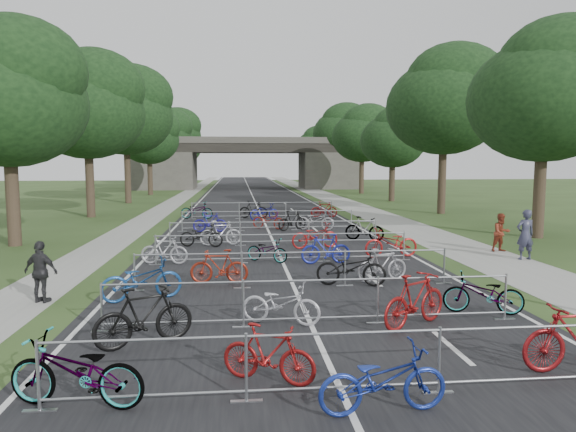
% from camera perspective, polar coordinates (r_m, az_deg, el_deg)
% --- Properties ---
extents(ground, '(200.00, 200.00, 0.00)m').
position_cam_1_polar(ground, '(8.61, 6.25, -19.44)').
color(ground, '#2C421C').
rests_on(ground, ground).
extents(road, '(11.00, 140.00, 0.01)m').
position_cam_1_polar(road, '(57.75, -4.01, 2.32)').
color(road, black).
rests_on(road, ground).
extents(sidewalk_right, '(3.00, 140.00, 0.01)m').
position_cam_1_polar(sidewalk_right, '(58.52, 3.85, 2.37)').
color(sidewalk_right, gray).
rests_on(sidewalk_right, ground).
extents(sidewalk_left, '(2.00, 140.00, 0.01)m').
position_cam_1_polar(sidewalk_left, '(58.02, -11.44, 2.24)').
color(sidewalk_left, gray).
rests_on(sidewalk_left, ground).
extents(lane_markings, '(0.12, 140.00, 0.00)m').
position_cam_1_polar(lane_markings, '(57.75, -4.01, 2.32)').
color(lane_markings, silver).
rests_on(lane_markings, ground).
extents(overpass_bridge, '(31.00, 8.00, 7.05)m').
position_cam_1_polar(overpass_bridge, '(72.62, -4.37, 5.86)').
color(overpass_bridge, '#46433E').
rests_on(overpass_bridge, ground).
extents(tree_left_0, '(6.72, 6.72, 10.25)m').
position_cam_1_polar(tree_left_0, '(25.63, -28.61, 11.54)').
color(tree_left_0, '#33261C').
rests_on(tree_left_0, ground).
extents(tree_right_0, '(7.17, 7.17, 10.93)m').
position_cam_1_polar(tree_right_0, '(27.96, 26.87, 11.99)').
color(tree_right_0, '#33261C').
rests_on(tree_right_0, ground).
extents(tree_left_1, '(7.56, 7.56, 11.53)m').
position_cam_1_polar(tree_left_1, '(37.02, -21.31, 11.19)').
color(tree_left_1, '#33261C').
rests_on(tree_left_1, ground).
extents(tree_right_1, '(8.18, 8.18, 12.47)m').
position_cam_1_polar(tree_right_1, '(38.70, 17.18, 11.97)').
color(tree_right_1, '#33261C').
rests_on(tree_right_1, ground).
extents(tree_left_2, '(8.40, 8.40, 12.81)m').
position_cam_1_polar(tree_left_2, '(48.72, -17.50, 10.93)').
color(tree_left_2, '#33261C').
rests_on(tree_left_2, ground).
extents(tree_right_2, '(6.16, 6.16, 9.39)m').
position_cam_1_polar(tree_right_2, '(49.82, 11.71, 8.47)').
color(tree_right_2, '#33261C').
rests_on(tree_right_2, ground).
extents(tree_left_3, '(6.72, 6.72, 10.25)m').
position_cam_1_polar(tree_left_3, '(60.39, -15.10, 8.45)').
color(tree_left_3, '#33261C').
rests_on(tree_left_3, ground).
extents(tree_right_3, '(7.17, 7.17, 10.93)m').
position_cam_1_polar(tree_right_3, '(61.42, 8.36, 8.95)').
color(tree_right_3, '#33261C').
rests_on(tree_right_3, ground).
extents(tree_left_4, '(7.56, 7.56, 11.53)m').
position_cam_1_polar(tree_left_4, '(72.28, -13.55, 8.70)').
color(tree_left_4, '#33261C').
rests_on(tree_left_4, ground).
extents(tree_right_4, '(8.18, 8.18, 12.47)m').
position_cam_1_polar(tree_right_4, '(73.16, 6.07, 9.26)').
color(tree_right_4, '#33261C').
rests_on(tree_right_4, ground).
extents(tree_left_5, '(8.40, 8.40, 12.81)m').
position_cam_1_polar(tree_left_5, '(84.22, -12.44, 8.87)').
color(tree_left_5, '#33261C').
rests_on(tree_left_5, ground).
extents(tree_right_5, '(6.16, 6.16, 9.39)m').
position_cam_1_polar(tree_right_5, '(84.85, 4.40, 7.50)').
color(tree_right_5, '#33261C').
rests_on(tree_right_5, ground).
extents(tree_left_6, '(6.72, 6.72, 10.25)m').
position_cam_1_polar(tree_left_6, '(96.07, -11.57, 7.55)').
color(tree_left_6, '#33261C').
rests_on(tree_left_6, ground).
extents(tree_right_6, '(7.17, 7.17, 10.93)m').
position_cam_1_polar(tree_right_6, '(96.72, 3.16, 7.90)').
color(tree_right_6, '#33261C').
rests_on(tree_right_6, ground).
extents(barrier_row_0, '(9.70, 0.08, 1.10)m').
position_cam_1_polar(barrier_row_0, '(8.39, 6.29, -16.08)').
color(barrier_row_0, '#9B9EA3').
rests_on(barrier_row_0, ground).
extents(barrier_row_1, '(9.70, 0.08, 1.10)m').
position_cam_1_polar(barrier_row_1, '(11.76, 2.62, -9.55)').
color(barrier_row_1, '#9B9EA3').
rests_on(barrier_row_1, ground).
extents(barrier_row_2, '(9.70, 0.08, 1.10)m').
position_cam_1_polar(barrier_row_2, '(15.23, 0.67, -5.94)').
color(barrier_row_2, '#9B9EA3').
rests_on(barrier_row_2, ground).
extents(barrier_row_3, '(9.70, 0.08, 1.10)m').
position_cam_1_polar(barrier_row_3, '(18.94, -0.60, -3.57)').
color(barrier_row_3, '#9B9EA3').
rests_on(barrier_row_3, ground).
extents(barrier_row_4, '(9.70, 0.08, 1.10)m').
position_cam_1_polar(barrier_row_4, '(22.88, -1.48, -1.91)').
color(barrier_row_4, '#9B9EA3').
rests_on(barrier_row_4, ground).
extents(barrier_row_5, '(9.70, 0.08, 1.10)m').
position_cam_1_polar(barrier_row_5, '(27.83, -2.23, -0.50)').
color(barrier_row_5, '#9B9EA3').
rests_on(barrier_row_5, ground).
extents(barrier_row_6, '(9.70, 0.08, 1.10)m').
position_cam_1_polar(barrier_row_6, '(33.79, -2.84, 0.64)').
color(barrier_row_6, '#9B9EA3').
rests_on(barrier_row_6, ground).
extents(bike_0, '(2.25, 1.20, 1.12)m').
position_cam_1_polar(bike_0, '(8.63, -22.53, -15.75)').
color(bike_0, '#9B9EA3').
rests_on(bike_0, ground).
extents(bike_1, '(1.71, 1.15, 1.00)m').
position_cam_1_polar(bike_1, '(8.87, -2.18, -15.11)').
color(bike_1, maroon).
rests_on(bike_1, ground).
extents(bike_2, '(2.01, 0.84, 1.03)m').
position_cam_1_polar(bike_2, '(8.01, 10.51, -17.51)').
color(bike_2, navy).
rests_on(bike_2, ground).
extents(bike_4, '(2.07, 1.42, 1.22)m').
position_cam_1_polar(bike_4, '(10.87, -15.71, -10.72)').
color(bike_4, black).
rests_on(bike_4, ground).
extents(bike_5, '(1.95, 1.23, 0.97)m').
position_cam_1_polar(bike_5, '(11.85, -0.78, -9.72)').
color(bike_5, '#B6B5BE').
rests_on(bike_5, ground).
extents(bike_6, '(2.04, 1.58, 1.23)m').
position_cam_1_polar(bike_6, '(11.97, 13.93, -9.09)').
color(bike_6, maroon).
rests_on(bike_6, ground).
extents(bike_7, '(2.01, 1.21, 1.00)m').
position_cam_1_polar(bike_7, '(13.48, 20.89, -8.12)').
color(bike_7, '#9B9EA3').
rests_on(bike_7, ground).
extents(bike_8, '(2.27, 1.45, 1.12)m').
position_cam_1_polar(bike_8, '(14.36, -15.94, -6.84)').
color(bike_8, navy).
rests_on(bike_8, ground).
extents(bike_9, '(1.80, 0.63, 1.06)m').
position_cam_1_polar(bike_9, '(15.78, -7.66, -5.62)').
color(bike_9, maroon).
rests_on(bike_9, ground).
extents(bike_10, '(2.19, 1.18, 1.09)m').
position_cam_1_polar(bike_10, '(15.51, 7.04, -5.76)').
color(bike_10, black).
rests_on(bike_10, ground).
extents(bike_11, '(1.82, 0.96, 1.05)m').
position_cam_1_polar(bike_11, '(16.18, 10.42, -5.39)').
color(bike_11, '#949399').
rests_on(bike_11, ground).
extents(bike_12, '(1.81, 0.81, 1.05)m').
position_cam_1_polar(bike_12, '(19.11, -13.59, -3.72)').
color(bike_12, '#A5A5AD').
rests_on(bike_12, ground).
extents(bike_13, '(1.73, 1.38, 0.88)m').
position_cam_1_polar(bike_13, '(19.05, -2.32, -3.84)').
color(bike_13, '#9B9EA3').
rests_on(bike_13, ground).
extents(bike_14, '(1.84, 0.59, 1.09)m').
position_cam_1_polar(bike_14, '(18.72, 4.23, -3.70)').
color(bike_14, '#1B2598').
rests_on(bike_14, ground).
extents(bike_15, '(2.23, 1.00, 1.13)m').
position_cam_1_polar(bike_15, '(20.35, 11.42, -2.96)').
color(bike_15, maroon).
rests_on(bike_15, ground).
extents(bike_16, '(2.02, 1.06, 1.01)m').
position_cam_1_polar(bike_16, '(22.71, -9.61, -2.16)').
color(bike_16, black).
rests_on(bike_16, ground).
extents(bike_17, '(1.90, 0.73, 1.11)m').
position_cam_1_polar(bike_17, '(22.95, -7.50, -1.91)').
color(bike_17, silver).
rests_on(bike_17, ground).
extents(bike_18, '(2.19, 1.14, 1.09)m').
position_cam_1_polar(bike_18, '(22.07, 3.00, -2.21)').
color(bike_18, maroon).
rests_on(bike_18, ground).
extents(bike_19, '(1.90, 1.44, 1.14)m').
position_cam_1_polar(bike_19, '(24.41, 8.49, -1.42)').
color(bike_19, '#9B9EA3').
rests_on(bike_19, ground).
extents(bike_20, '(1.78, 0.56, 1.06)m').
position_cam_1_polar(bike_20, '(27.42, -8.68, -0.69)').
color(bike_20, navy).
rests_on(bike_20, ground).
extents(bike_21, '(2.01, 1.50, 1.01)m').
position_cam_1_polar(bike_21, '(28.41, -2.17, -0.45)').
color(bike_21, maroon).
rests_on(bike_21, ground).
extents(bike_22, '(1.83, 1.30, 1.08)m').
position_cam_1_polar(bike_22, '(27.76, 0.48, -0.52)').
color(bike_22, black).
rests_on(bike_22, ground).
extents(bike_23, '(2.19, 1.27, 1.09)m').
position_cam_1_polar(bike_23, '(28.03, 3.04, -0.46)').
color(bike_23, '#949399').
rests_on(bike_23, ground).
extents(bike_24, '(2.24, 1.15, 1.12)m').
position_cam_1_polar(bike_24, '(34.00, -10.11, 0.62)').
color(bike_24, '#9B9EA3').
rests_on(bike_24, ground).
extents(bike_25, '(2.02, 1.06, 1.17)m').
position_cam_1_polar(bike_25, '(33.87, -3.86, 0.72)').
color(bike_25, black).
rests_on(bike_25, ground).
extents(bike_26, '(2.11, 1.40, 1.05)m').
position_cam_1_polar(bike_26, '(33.01, -2.68, 0.48)').
color(bike_26, navy).
rests_on(bike_26, ground).
extents(bike_27, '(1.83, 0.57, 1.09)m').
position_cam_1_polar(bike_27, '(34.39, 4.03, 0.73)').
color(bike_27, maroon).
rests_on(bike_27, ground).
extents(pedestrian_a, '(0.71, 0.48, 1.91)m').
position_cam_1_polar(pedestrian_a, '(21.40, 24.86, -1.91)').
color(pedestrian_a, '#2F3046').
rests_on(pedestrian_a, ground).
extents(pedestrian_b, '(0.85, 0.71, 1.58)m').
position_cam_1_polar(pedestrian_b, '(22.94, 22.62, -1.73)').
color(pedestrian_b, maroon).
rests_on(pedestrian_b, ground).
extents(pedestrian_c, '(1.04, 0.68, 1.64)m').
position_cam_1_polar(pedestrian_c, '(15.02, -25.75, -5.64)').
color(pedestrian_c, '#262629').
rests_on(pedestrian_c, ground).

